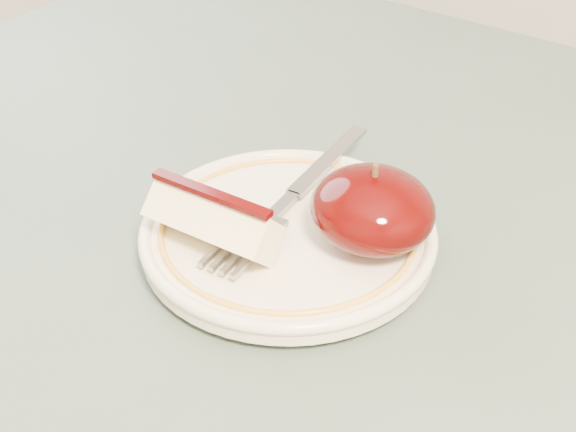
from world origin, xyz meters
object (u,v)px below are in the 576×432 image
Objects in this scene: table at (243,334)px; plate at (288,233)px; fork at (292,195)px; apple_half at (372,209)px.

plate is at bearing 20.86° from table.
fork is (-0.02, 0.03, 0.01)m from plate.
apple_half is (0.08, 0.03, 0.13)m from table.
table is 0.12m from fork.
plate is at bearing -155.79° from fork.
table is 11.17× the size of apple_half.
table is 4.46× the size of fork.
fork is (0.02, 0.04, 0.11)m from table.
table is at bearing -159.14° from plate.
plate is 0.06m from apple_half.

